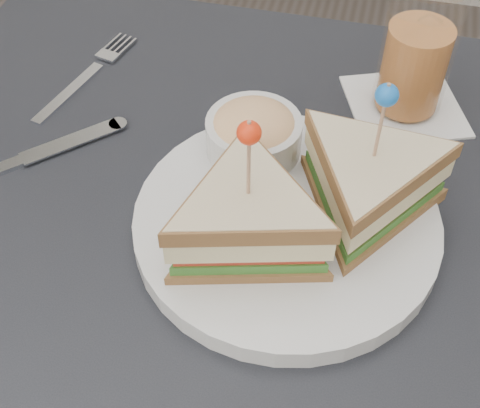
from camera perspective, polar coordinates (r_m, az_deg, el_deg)
The scene contains 5 objects.
table at distance 0.70m, azimuth -1.00°, elevation -7.30°, with size 0.80×0.80×0.75m.
plate_meal at distance 0.61m, azimuth 4.97°, elevation 0.44°, with size 0.36×0.36×0.17m.
cutlery_fork at distance 0.84m, azimuth -12.69°, elevation 10.88°, with size 0.07×0.18×0.01m.
cutlery_knife at distance 0.75m, azimuth -17.48°, elevation 3.82°, with size 0.16×0.16×0.01m.
drink_set at distance 0.76m, azimuth 14.79°, elevation 12.06°, with size 0.16×0.16×0.16m.
Camera 1 is at (0.10, -0.38, 1.25)m, focal length 50.00 mm.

